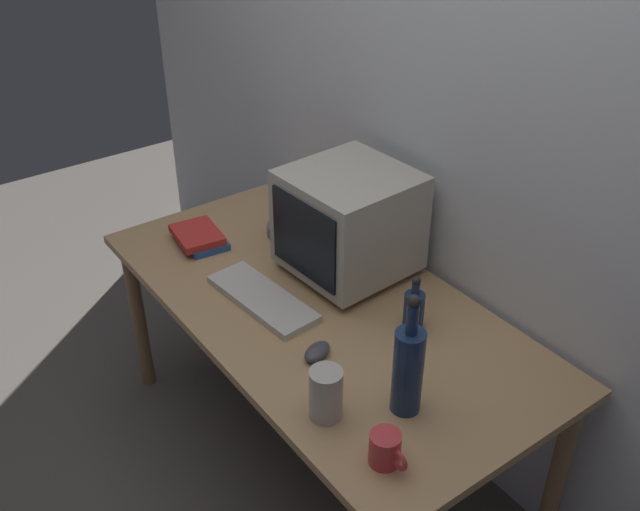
{
  "coord_description": "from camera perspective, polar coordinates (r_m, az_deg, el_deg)",
  "views": [
    {
      "loc": [
        1.54,
        -1.12,
        2.11
      ],
      "look_at": [
        0.0,
        0.0,
        0.89
      ],
      "focal_mm": 40.65,
      "sensor_mm": 36.0,
      "label": 1
    }
  ],
  "objects": [
    {
      "name": "ground_plane",
      "position": [
        2.84,
        -0.0,
        -15.33
      ],
      "size": [
        6.0,
        6.0,
        0.0
      ],
      "primitive_type": "plane",
      "color": "#56514C"
    },
    {
      "name": "back_wall",
      "position": [
        2.37,
        9.4,
        10.96
      ],
      "size": [
        4.0,
        0.08,
        2.5
      ],
      "primitive_type": "cube",
      "color": "silver",
      "rests_on": "ground"
    },
    {
      "name": "desk",
      "position": [
        2.41,
        -0.0,
        -5.17
      ],
      "size": [
        1.63,
        0.82,
        0.71
      ],
      "color": "tan",
      "rests_on": "ground"
    },
    {
      "name": "crt_monitor",
      "position": [
        2.41,
        2.27,
        2.63
      ],
      "size": [
        0.4,
        0.41,
        0.37
      ],
      "color": "#B2AD9E",
      "rests_on": "desk"
    },
    {
      "name": "keyboard",
      "position": [
        2.36,
        -4.56,
        -3.39
      ],
      "size": [
        0.43,
        0.19,
        0.02
      ],
      "primitive_type": "cube",
      "rotation": [
        0.0,
        0.0,
        0.09
      ],
      "color": "beige",
      "rests_on": "desk"
    },
    {
      "name": "computer_mouse",
      "position": [
        2.14,
        -0.22,
        -7.58
      ],
      "size": [
        0.09,
        0.11,
        0.04
      ],
      "primitive_type": "ellipsoid",
      "rotation": [
        0.0,
        0.0,
        0.35
      ],
      "color": "#3F3F47",
      "rests_on": "desk"
    },
    {
      "name": "bottle_tall",
      "position": [
        1.91,
        6.95,
        -8.78
      ],
      "size": [
        0.08,
        0.08,
        0.37
      ],
      "color": "navy",
      "rests_on": "desk"
    },
    {
      "name": "bottle_short",
      "position": [
        2.23,
        7.4,
        -4.22
      ],
      "size": [
        0.06,
        0.06,
        0.19
      ],
      "color": "navy",
      "rests_on": "desk"
    },
    {
      "name": "book_stack",
      "position": [
        2.69,
        -9.47,
        1.47
      ],
      "size": [
        0.22,
        0.19,
        0.05
      ],
      "color": "#28569E",
      "rests_on": "desk"
    },
    {
      "name": "mug",
      "position": [
        1.84,
        5.2,
        -14.93
      ],
      "size": [
        0.12,
        0.08,
        0.09
      ],
      "color": "#CC383D",
      "rests_on": "desk"
    },
    {
      "name": "cd_spindle",
      "position": [
        2.71,
        -2.94,
        2.05
      ],
      "size": [
        0.12,
        0.12,
        0.04
      ],
      "primitive_type": "cylinder",
      "color": "#595B66",
      "rests_on": "desk"
    },
    {
      "name": "metal_canister",
      "position": [
        1.92,
        0.47,
        -10.83
      ],
      "size": [
        0.09,
        0.09,
        0.15
      ],
      "primitive_type": "cylinder",
      "color": "#B7B2A8",
      "rests_on": "desk"
    }
  ]
}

